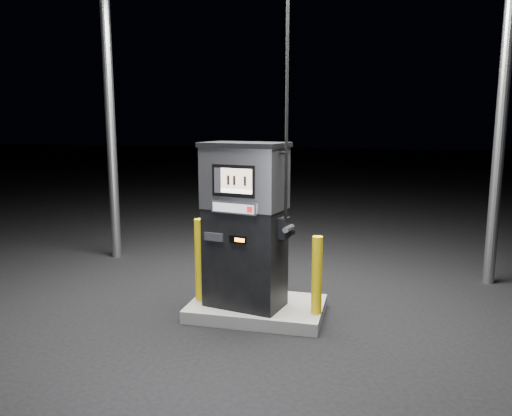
# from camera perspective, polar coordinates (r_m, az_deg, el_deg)

# --- Properties ---
(ground) EXTENTS (80.00, 80.00, 0.00)m
(ground) POSITION_cam_1_polar(r_m,az_deg,el_deg) (6.22, 0.10, -12.06)
(ground) COLOR black
(ground) RESTS_ON ground
(pump_island) EXTENTS (1.60, 1.00, 0.15)m
(pump_island) POSITION_cam_1_polar(r_m,az_deg,el_deg) (6.19, 0.10, -11.41)
(pump_island) COLOR slate
(pump_island) RESTS_ON ground
(fuel_dispenser) EXTENTS (1.12, 0.76, 4.02)m
(fuel_dispenser) POSITION_cam_1_polar(r_m,az_deg,el_deg) (5.82, -1.25, -1.80)
(fuel_dispenser) COLOR black
(fuel_dispenser) RESTS_ON pump_island
(bollard_left) EXTENTS (0.18, 0.18, 1.01)m
(bollard_left) POSITION_cam_1_polar(r_m,az_deg,el_deg) (6.15, -6.38, -5.90)
(bollard_left) COLOR #DDBB0C
(bollard_left) RESTS_ON pump_island
(bollard_right) EXTENTS (0.14, 0.14, 0.90)m
(bollard_right) POSITION_cam_1_polar(r_m,az_deg,el_deg) (5.74, 6.96, -7.64)
(bollard_right) COLOR #DDBB0C
(bollard_right) RESTS_ON pump_island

